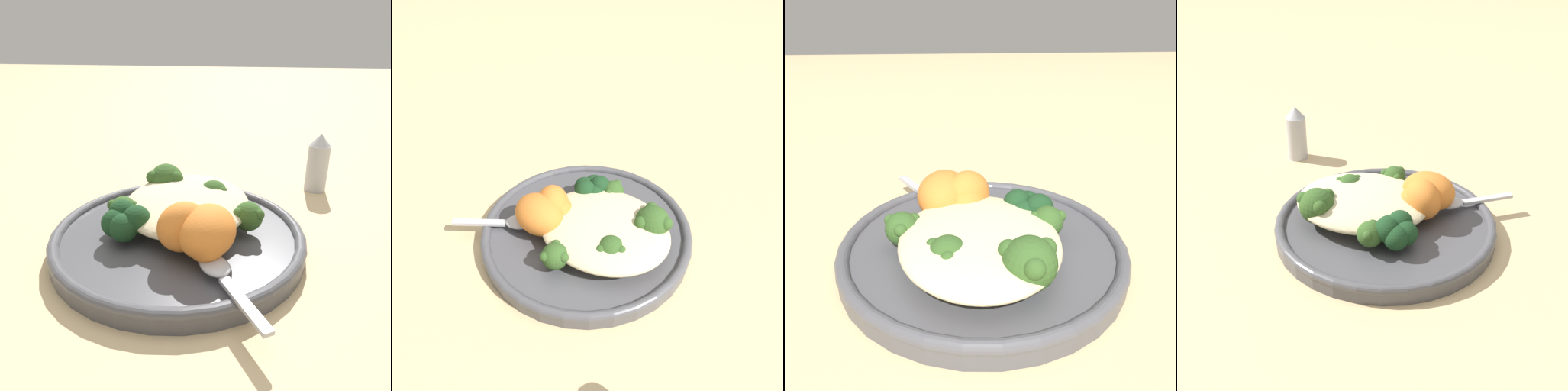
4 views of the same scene
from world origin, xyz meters
The scene contains 14 objects.
ground_plane centered at (0.00, 0.00, 0.00)m, with size 4.00×4.00×0.00m, color #D6B784.
plate centered at (-0.01, -0.01, 0.01)m, with size 0.26×0.26×0.02m.
quinoa_mound centered at (-0.04, -0.01, 0.04)m, with size 0.16×0.14×0.03m, color beige.
broccoli_stalk_0 centered at (-0.01, 0.03, 0.03)m, with size 0.05×0.12×0.03m.
broccoli_stalk_1 centered at (-0.05, 0.01, 0.04)m, with size 0.09×0.07×0.03m.
broccoli_stalk_2 centered at (-0.08, -0.04, 0.04)m, with size 0.12×0.05×0.04m.
broccoli_stalk_3 centered at (-0.01, -0.06, 0.03)m, with size 0.04×0.08×0.03m.
sweet_potato_chunk_0 centered at (0.04, 0.02, 0.04)m, with size 0.05×0.04×0.03m, color orange.
sweet_potato_chunk_1 centered at (0.03, 0.00, 0.05)m, with size 0.05×0.04×0.05m, color orange.
sweet_potato_chunk_2 centered at (0.03, 0.02, 0.05)m, with size 0.07×0.05×0.05m, color orange.
sweet_potato_chunk_3 centered at (0.02, 0.00, 0.04)m, with size 0.05×0.04×0.04m, color orange.
kale_tuft centered at (0.01, -0.06, 0.04)m, with size 0.05×0.05×0.03m.
spoon centered at (0.07, 0.04, 0.03)m, with size 0.10×0.07×0.01m.
salt_shaker centered at (-0.19, 0.15, 0.04)m, with size 0.03×0.03×0.08m.
Camera 4 is at (0.10, -0.54, 0.37)m, focal length 50.00 mm.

